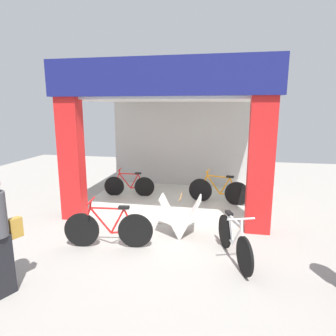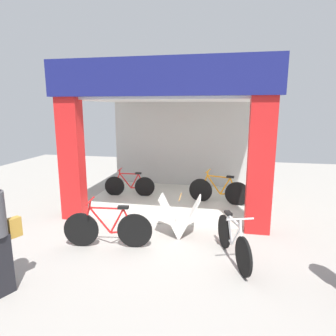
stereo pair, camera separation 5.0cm
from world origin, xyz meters
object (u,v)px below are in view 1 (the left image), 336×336
at_px(bicycle_inside_1, 129,185).
at_px(bicycle_parked_0, 109,228).
at_px(bicycle_inside_0, 218,191).
at_px(bicycle_parked_1, 234,241).
at_px(sandwich_board_sign, 180,216).

xyz_separation_m(bicycle_inside_1, bicycle_parked_0, (0.66, -3.29, 0.04)).
distance_m(bicycle_inside_0, bicycle_parked_1, 3.14).
bearing_deg(sandwich_board_sign, bicycle_inside_0, 72.02).
distance_m(bicycle_inside_1, bicycle_parked_0, 3.35).
height_order(bicycle_inside_0, sandwich_board_sign, bicycle_inside_0).
bearing_deg(bicycle_inside_0, bicycle_inside_1, 175.73).
relative_size(bicycle_inside_1, bicycle_parked_0, 0.90).
distance_m(bicycle_inside_1, sandwich_board_sign, 3.15).
bearing_deg(bicycle_parked_0, bicycle_inside_1, 101.43).
relative_size(bicycle_parked_0, sandwich_board_sign, 1.92).
relative_size(bicycle_inside_1, bicycle_parked_1, 0.98).
bearing_deg(bicycle_inside_0, bicycle_parked_1, -83.87).
distance_m(bicycle_parked_1, sandwich_board_sign, 1.37).
xyz_separation_m(bicycle_inside_0, bicycle_parked_1, (0.34, -3.13, -0.02)).
bearing_deg(bicycle_parked_0, bicycle_inside_0, 56.81).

